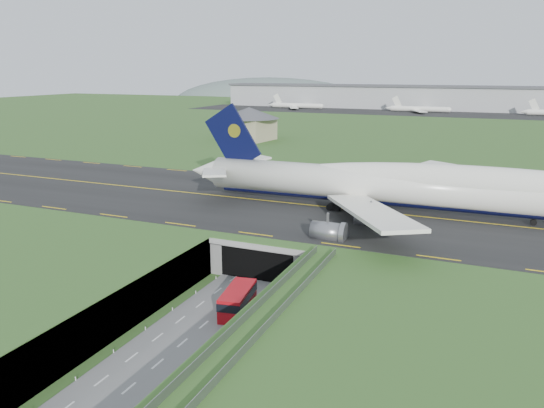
% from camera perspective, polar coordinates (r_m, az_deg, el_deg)
% --- Properties ---
extents(ground, '(900.00, 900.00, 0.00)m').
position_cam_1_polar(ground, '(75.69, -4.24, -10.42)').
color(ground, '#385F26').
rests_on(ground, ground).
extents(airfield_deck, '(800.00, 800.00, 6.00)m').
position_cam_1_polar(airfield_deck, '(74.48, -4.28, -8.32)').
color(airfield_deck, gray).
rests_on(airfield_deck, ground).
extents(trench_road, '(12.00, 75.00, 0.20)m').
position_cam_1_polar(trench_road, '(69.75, -7.13, -12.66)').
color(trench_road, slate).
rests_on(trench_road, ground).
extents(taxiway, '(800.00, 44.00, 0.18)m').
position_cam_1_polar(taxiway, '(102.42, 4.17, -0.16)').
color(taxiway, black).
rests_on(taxiway, airfield_deck).
extents(tunnel_portal, '(17.00, 22.30, 6.00)m').
position_cam_1_polar(tunnel_portal, '(88.57, 0.68, -4.31)').
color(tunnel_portal, gray).
rests_on(tunnel_portal, ground).
extents(guideway, '(3.00, 53.00, 7.05)m').
position_cam_1_polar(guideway, '(53.63, -3.19, -15.06)').
color(guideway, '#A8A8A3').
rests_on(guideway, ground).
extents(jumbo_jet, '(91.42, 59.42, 19.66)m').
position_cam_1_polar(jumbo_jet, '(98.23, 15.02, 1.87)').
color(jumbo_jet, white).
rests_on(jumbo_jet, ground).
extents(shuttle_tram, '(4.44, 8.65, 3.35)m').
position_cam_1_polar(shuttle_tram, '(71.54, -3.70, -10.32)').
color(shuttle_tram, '#B10B13').
rests_on(shuttle_tram, ground).
extents(service_building, '(25.02, 25.02, 12.14)m').
position_cam_1_polar(service_building, '(197.45, -2.47, 8.93)').
color(service_building, tan).
rests_on(service_building, ground).
extents(cargo_terminal, '(320.00, 67.00, 15.60)m').
position_cam_1_polar(cargo_terminal, '(362.18, 18.32, 10.79)').
color(cargo_terminal, '#B2B2B2').
rests_on(cargo_terminal, ground).
extents(distant_hills, '(700.00, 91.00, 60.00)m').
position_cam_1_polar(distant_hills, '(493.26, 27.13, 8.60)').
color(distant_hills, '#4F5E5B').
rests_on(distant_hills, ground).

